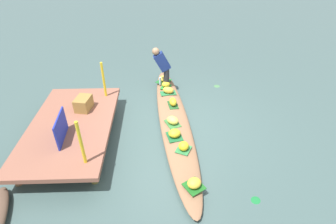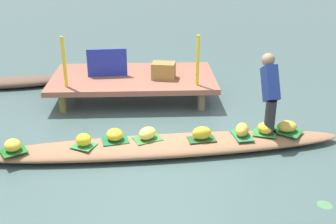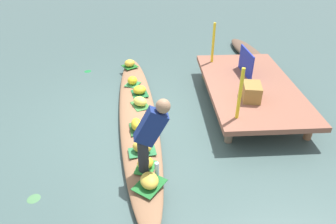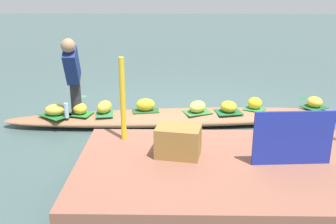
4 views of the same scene
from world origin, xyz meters
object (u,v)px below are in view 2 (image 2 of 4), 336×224
(banana_bunch_5, at_px, (84,140))
(banana_bunch_3, at_px, (242,130))
(vendor_boat, at_px, (163,146))
(banana_bunch_1, at_px, (147,133))
(moored_boat, at_px, (16,82))
(produce_crate, at_px, (164,71))
(banana_bunch_6, at_px, (265,128))
(banana_bunch_2, at_px, (287,126))
(banana_bunch_4, at_px, (115,135))
(market_banner, at_px, (107,63))
(water_bottle, at_px, (273,122))
(banana_bunch_0, at_px, (13,145))
(vendor_person, at_px, (270,90))
(banana_bunch_7, at_px, (202,133))

(banana_bunch_5, bearing_deg, banana_bunch_3, 5.79)
(vendor_boat, bearing_deg, banana_bunch_1, 162.63)
(moored_boat, bearing_deg, produce_crate, -24.72)
(vendor_boat, xyz_separation_m, banana_bunch_6, (1.58, 0.16, 0.19))
(banana_bunch_2, xyz_separation_m, banana_bunch_4, (-2.64, -0.18, 0.00))
(banana_bunch_3, bearing_deg, produce_crate, 118.56)
(moored_boat, distance_m, market_banner, 2.27)
(banana_bunch_6, height_order, water_bottle, water_bottle)
(banana_bunch_0, bearing_deg, produce_crate, 47.29)
(moored_boat, xyz_separation_m, market_banner, (2.06, -0.74, 0.62))
(banana_bunch_5, relative_size, water_bottle, 0.98)
(vendor_boat, xyz_separation_m, market_banner, (-1.00, 2.34, 0.63))
(moored_boat, bearing_deg, banana_bunch_6, -40.63)
(vendor_person, relative_size, market_banner, 1.55)
(banana_bunch_5, relative_size, vendor_person, 0.19)
(banana_bunch_4, bearing_deg, water_bottle, 6.83)
(water_bottle, bearing_deg, banana_bunch_2, -28.99)
(banana_bunch_2, relative_size, banana_bunch_7, 1.06)
(banana_bunch_7, bearing_deg, market_banner, 124.12)
(banana_bunch_2, xyz_separation_m, produce_crate, (-1.84, 1.94, 0.33))
(banana_bunch_1, xyz_separation_m, banana_bunch_3, (1.43, 0.05, 0.00))
(vendor_boat, relative_size, market_banner, 7.16)
(water_bottle, bearing_deg, vendor_person, -148.28)
(banana_bunch_2, bearing_deg, banana_bunch_7, -170.92)
(banana_bunch_4, xyz_separation_m, banana_bunch_6, (2.28, 0.13, -0.00))
(banana_bunch_2, bearing_deg, vendor_person, 173.25)
(vendor_boat, bearing_deg, banana_bunch_2, 1.54)
(moored_boat, relative_size, banana_bunch_4, 8.26)
(banana_bunch_5, bearing_deg, banana_bunch_6, 6.15)
(banana_bunch_7, xyz_separation_m, vendor_person, (1.04, 0.25, 0.58))
(banana_bunch_0, bearing_deg, water_bottle, 8.34)
(banana_bunch_0, relative_size, banana_bunch_6, 1.05)
(banana_bunch_2, xyz_separation_m, banana_bunch_5, (-3.08, -0.35, 0.01))
(banana_bunch_1, bearing_deg, banana_bunch_4, -177.83)
(moored_boat, distance_m, produce_crate, 3.32)
(water_bottle, distance_m, market_banner, 3.43)
(banana_bunch_5, relative_size, market_banner, 0.29)
(water_bottle, bearing_deg, produce_crate, 131.91)
(vendor_boat, xyz_separation_m, banana_bunch_2, (1.94, 0.21, 0.19))
(banana_bunch_5, bearing_deg, produce_crate, 61.67)
(banana_bunch_4, xyz_separation_m, market_banner, (-0.29, 2.31, 0.44))
(banana_bunch_0, height_order, banana_bunch_2, banana_bunch_0)
(banana_bunch_2, distance_m, banana_bunch_6, 0.36)
(banana_bunch_6, xyz_separation_m, banana_bunch_7, (-0.99, -0.16, 0.01))
(banana_bunch_0, relative_size, vendor_person, 0.22)
(vendor_person, bearing_deg, banana_bunch_3, -160.14)
(banana_bunch_6, bearing_deg, vendor_person, 65.19)
(banana_bunch_4, xyz_separation_m, water_bottle, (2.45, 0.29, 0.02))
(vendor_boat, xyz_separation_m, water_bottle, (1.74, 0.32, 0.21))
(banana_bunch_4, height_order, banana_bunch_6, banana_bunch_4)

